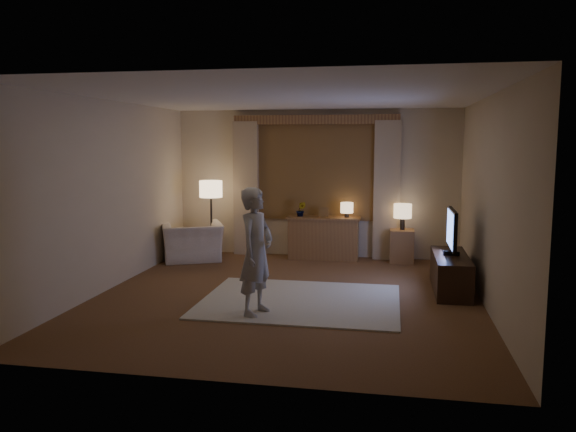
% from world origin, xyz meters
% --- Properties ---
extents(room, '(5.04, 5.54, 2.64)m').
position_xyz_m(room, '(0.00, 0.50, 1.33)').
color(room, brown).
rests_on(room, ground).
extents(rug, '(2.50, 2.00, 0.02)m').
position_xyz_m(rug, '(0.21, -0.23, 0.01)').
color(rug, beige).
rests_on(rug, floor).
extents(sideboard, '(1.20, 0.40, 0.70)m').
position_xyz_m(sideboard, '(0.18, 2.50, 0.35)').
color(sideboard, brown).
rests_on(sideboard, floor).
extents(picture_frame, '(0.16, 0.02, 0.20)m').
position_xyz_m(picture_frame, '(0.18, 2.50, 0.80)').
color(picture_frame, brown).
rests_on(picture_frame, sideboard).
extents(plant, '(0.16, 0.13, 0.30)m').
position_xyz_m(plant, '(-0.22, 2.50, 0.85)').
color(plant, '#999999').
rests_on(plant, sideboard).
extents(table_lamp_sideboard, '(0.22, 0.22, 0.30)m').
position_xyz_m(table_lamp_sideboard, '(0.58, 2.50, 0.90)').
color(table_lamp_sideboard, black).
rests_on(table_lamp_sideboard, sideboard).
extents(floor_lamp, '(0.40, 0.40, 1.37)m').
position_xyz_m(floor_lamp, '(-1.77, 2.22, 1.15)').
color(floor_lamp, black).
rests_on(floor_lamp, floor).
extents(armchair, '(1.27, 1.21, 0.65)m').
position_xyz_m(armchair, '(-2.03, 1.94, 0.32)').
color(armchair, '#F1DEC6').
rests_on(armchair, floor).
extents(side_table, '(0.40, 0.40, 0.56)m').
position_xyz_m(side_table, '(1.52, 2.45, 0.28)').
color(side_table, brown).
rests_on(side_table, floor).
extents(table_lamp_side, '(0.30, 0.30, 0.44)m').
position_xyz_m(table_lamp_side, '(1.52, 2.45, 0.87)').
color(table_lamp_side, black).
rests_on(table_lamp_side, side_table).
extents(tv_stand, '(0.45, 1.40, 0.50)m').
position_xyz_m(tv_stand, '(2.15, 0.67, 0.25)').
color(tv_stand, black).
rests_on(tv_stand, floor).
extents(tv, '(0.21, 0.87, 0.63)m').
position_xyz_m(tv, '(2.15, 0.67, 0.85)').
color(tv, black).
rests_on(tv, tv_stand).
extents(person, '(0.50, 0.62, 1.49)m').
position_xyz_m(person, '(-0.21, -0.87, 0.77)').
color(person, '#AEA9A1').
rests_on(person, rug).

